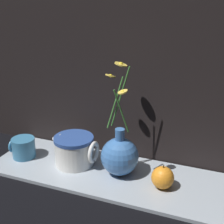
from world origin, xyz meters
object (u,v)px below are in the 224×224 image
yellow_mug (23,148)px  orange_fruit (163,178)px  ceramic_pitcher (74,149)px  vase_with_flowers (120,155)px

yellow_mug → orange_fruit: 0.53m
ceramic_pitcher → orange_fruit: size_ratio=2.08×
vase_with_flowers → yellow_mug: bearing=-176.3°
vase_with_flowers → ceramic_pitcher: vase_with_flowers is taller
vase_with_flowers → ceramic_pitcher: size_ratio=2.24×
yellow_mug → orange_fruit: bearing=-0.7°
ceramic_pitcher → orange_fruit: (0.33, -0.03, -0.02)m
vase_with_flowers → yellow_mug: 0.38m
yellow_mug → ceramic_pitcher: 0.21m
yellow_mug → ceramic_pitcher: (0.20, 0.02, 0.02)m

